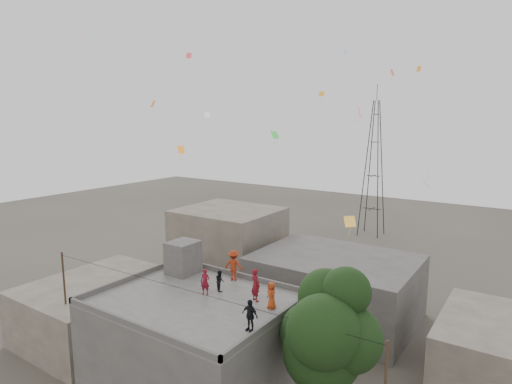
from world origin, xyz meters
TOP-DOWN VIEW (x-y plane):
  - main_building at (0.00, 0.00)m, footprint 10.00×8.00m
  - parapet at (0.00, 0.00)m, footprint 10.00×8.00m
  - stair_head_box at (-3.20, 2.60)m, footprint 1.60×1.80m
  - neighbor_west at (-11.00, 2.00)m, footprint 8.00×10.00m
  - neighbor_north at (2.00, 14.00)m, footprint 12.00×9.00m
  - neighbor_northwest at (-10.00, 16.00)m, footprint 9.00×8.00m
  - neighbor_east at (14.00, 10.00)m, footprint 7.00×8.00m
  - tree at (7.37, 0.60)m, footprint 4.90×4.60m
  - utility_line at (0.50, -1.25)m, footprint 20.12×0.62m
  - transmission_tower at (-4.00, 40.00)m, footprint 2.97×2.97m
  - person_red_adult at (2.81, 1.66)m, footprint 0.75×0.63m
  - person_orange_child at (3.99, 1.34)m, footprint 0.80×0.73m
  - person_dark_child at (0.42, 1.68)m, footprint 0.71×0.68m
  - person_dark_adult at (4.40, -1.16)m, footprint 0.88×0.42m
  - person_orange_adult at (0.11, 3.38)m, footprint 1.32×0.98m
  - person_red_child at (0.07, 0.85)m, footprint 0.60×0.49m
  - kites at (1.17, 7.53)m, footprint 18.50×17.50m

SIDE VIEW (x-z plane):
  - neighbor_west at x=-11.00m, z-range 0.00..4.00m
  - neighbor_east at x=14.00m, z-range 0.00..4.40m
  - neighbor_north at x=2.00m, z-range 0.00..5.00m
  - main_building at x=0.00m, z-range 0.00..6.10m
  - neighbor_northwest at x=-10.00m, z-range 0.00..7.00m
  - utility_line at x=0.50m, z-range 0.13..7.53m
  - tree at x=7.37m, z-range 1.55..10.65m
  - parapet at x=0.00m, z-range 6.10..6.40m
  - person_dark_child at x=0.42m, z-range 6.10..7.26m
  - person_orange_child at x=3.99m, z-range 6.10..7.48m
  - person_red_child at x=0.07m, z-range 6.10..7.51m
  - person_dark_adult at x=4.40m, z-range 6.10..7.56m
  - person_red_adult at x=2.81m, z-range 6.10..7.84m
  - person_orange_adult at x=0.11m, z-range 6.10..7.92m
  - stair_head_box at x=-3.20m, z-range 6.10..8.10m
  - transmission_tower at x=-4.00m, z-range -0.93..19.07m
  - kites at x=1.17m, z-range 10.42..20.91m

